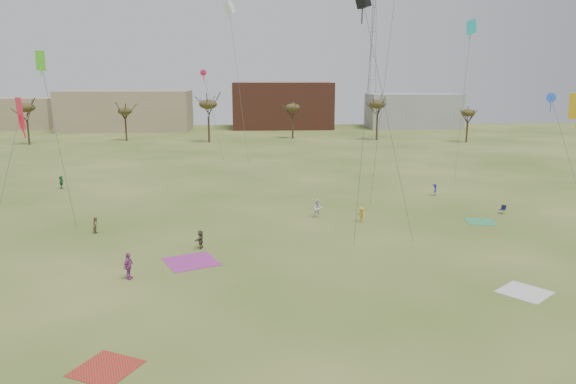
{
  "coord_description": "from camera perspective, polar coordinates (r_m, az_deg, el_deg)",
  "views": [
    {
      "loc": [
        -2.27,
        -25.66,
        13.62
      ],
      "look_at": [
        0.0,
        12.0,
        5.5
      ],
      "focal_mm": 33.66,
      "sensor_mm": 36.0,
      "label": 1
    }
  ],
  "objects": [
    {
      "name": "camp_chair_right",
      "position": [
        58.69,
        21.7,
        -1.89
      ],
      "size": [
        0.73,
        0.72,
        0.87
      ],
      "rotation": [
        0.0,
        0.0,
        5.34
      ],
      "color": "#18153C",
      "rests_on": "ground"
    },
    {
      "name": "kites_aloft",
      "position": [
        55.69,
        -0.24,
        16.8
      ],
      "size": [
        68.71,
        62.22,
        23.24
      ],
      "color": "red",
      "rests_on": "ground"
    },
    {
      "name": "radio_tower",
      "position": [
        154.18,
        8.9,
        14.08
      ],
      "size": [
        1.51,
        1.72,
        41.0
      ],
      "color": "#9EA3A8",
      "rests_on": "ground"
    },
    {
      "name": "spectator_mid_e",
      "position": [
        52.97,
        3.15,
        -1.76
      ],
      "size": [
        0.97,
        0.81,
        1.82
      ],
      "primitive_type": "imported",
      "rotation": [
        0.0,
        0.0,
        6.14
      ],
      "color": "white",
      "rests_on": "ground"
    },
    {
      "name": "flyer_far_c",
      "position": [
        64.94,
        15.24,
        0.23
      ],
      "size": [
        0.81,
        1.02,
        1.39
      ],
      "primitive_type": "imported",
      "rotation": [
        0.0,
        0.0,
        4.33
      ],
      "color": "#242197",
      "rests_on": "ground"
    },
    {
      "name": "building_tan",
      "position": [
        144.68,
        -16.7,
        8.23
      ],
      "size": [
        32.0,
        14.0,
        10.0
      ],
      "primitive_type": "cube",
      "color": "#937F60",
      "rests_on": "ground"
    },
    {
      "name": "tree_line",
      "position": [
        104.99,
        -3.8,
        8.55
      ],
      "size": [
        117.44,
        49.32,
        8.91
      ],
      "color": "#3A2B1E",
      "rests_on": "ground"
    },
    {
      "name": "flyer_mid_b",
      "position": [
        51.79,
        7.74,
        -2.37
      ],
      "size": [
        0.97,
        1.1,
        1.48
      ],
      "primitive_type": "imported",
      "rotation": [
        0.0,
        0.0,
        5.27
      ],
      "color": "gold",
      "rests_on": "ground"
    },
    {
      "name": "spectator_fore_c",
      "position": [
        44.11,
        -9.23,
        -4.97
      ],
      "size": [
        0.85,
        1.48,
        1.53
      ],
      "primitive_type": "imported",
      "rotation": [
        0.0,
        0.0,
        4.41
      ],
      "color": "brown",
      "rests_on": "ground"
    },
    {
      "name": "spectator_fore_b",
      "position": [
        50.66,
        -19.61,
        -3.31
      ],
      "size": [
        0.65,
        0.78,
        1.47
      ],
      "primitive_type": "imported",
      "rotation": [
        0.0,
        0.0,
        1.44
      ],
      "color": "#827652",
      "rests_on": "ground"
    },
    {
      "name": "spectator_mid_d",
      "position": [
        38.69,
        -16.51,
        -7.51
      ],
      "size": [
        0.75,
        1.18,
        1.88
      ],
      "primitive_type": "imported",
      "rotation": [
        0.0,
        0.0,
        1.29
      ],
      "color": "#A6459D",
      "rests_on": "ground"
    },
    {
      "name": "blanket_cream",
      "position": [
        38.45,
        23.7,
        -9.67
      ],
      "size": [
        3.94,
        3.94,
        0.03
      ],
      "primitive_type": "cube",
      "rotation": [
        0.0,
        0.0,
        0.69
      ],
      "color": "silver",
      "rests_on": "ground"
    },
    {
      "name": "building_brick",
      "position": [
        146.04,
        -0.6,
        9.16
      ],
      "size": [
        26.0,
        16.0,
        12.0
      ],
      "primitive_type": "cube",
      "color": "brown",
      "rests_on": "ground"
    },
    {
      "name": "blanket_plum",
      "position": [
        41.37,
        -10.18,
        -7.27
      ],
      "size": [
        4.74,
        4.74,
        0.03
      ],
      "primitive_type": "cube",
      "rotation": [
        0.0,
        0.0,
        0.42
      ],
      "color": "#A6338F",
      "rests_on": "ground"
    },
    {
      "name": "ground",
      "position": [
        29.14,
        1.48,
        -15.72
      ],
      "size": [
        260.0,
        260.0,
        0.0
      ],
      "primitive_type": "plane",
      "color": "#3A541A",
      "rests_on": "ground"
    },
    {
      "name": "blanket_olive",
      "position": [
        54.75,
        19.67,
        -2.98
      ],
      "size": [
        3.17,
        3.17,
        0.03
      ],
      "primitive_type": "cube",
      "rotation": [
        0.0,
        0.0,
        1.35
      ],
      "color": "#389C5B",
      "rests_on": "ground"
    },
    {
      "name": "flyer_far_a",
      "position": [
        72.24,
        -22.83,
        0.96
      ],
      "size": [
        0.84,
        1.55,
        1.59
      ],
      "primitive_type": "imported",
      "rotation": [
        0.0,
        0.0,
        1.83
      ],
      "color": "#246C3B",
      "rests_on": "ground"
    },
    {
      "name": "blanket_red",
      "position": [
        28.34,
        -18.66,
        -17.27
      ],
      "size": [
        3.59,
        3.59,
        0.03
      ],
      "primitive_type": "cube",
      "rotation": [
        0.0,
        0.0,
        2.67
      ],
      "color": "#B03023",
      "rests_on": "ground"
    },
    {
      "name": "building_grey",
      "position": [
        150.03,
        13.06,
        8.35
      ],
      "size": [
        24.0,
        12.0,
        9.0
      ],
      "primitive_type": "cube",
      "color": "gray",
      "rests_on": "ground"
    },
    {
      "name": "building_tan_west",
      "position": [
        160.72,
        -26.66,
        7.44
      ],
      "size": [
        20.0,
        12.0,
        8.0
      ],
      "primitive_type": "cube",
      "color": "#937F60",
      "rests_on": "ground"
    }
  ]
}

